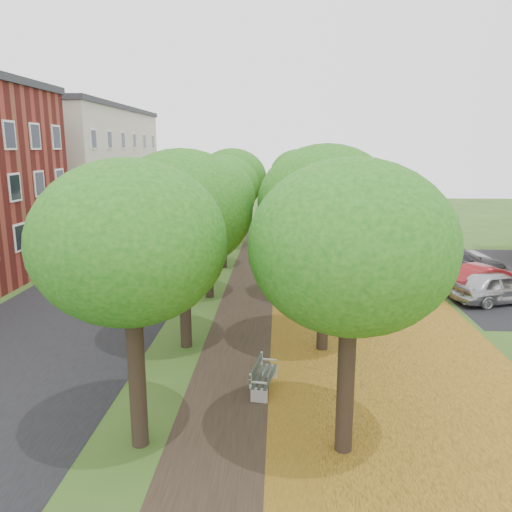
# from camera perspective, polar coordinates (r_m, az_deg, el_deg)

# --- Properties ---
(ground) EXTENTS (120.00, 120.00, 0.00)m
(ground) POSITION_cam_1_polar(r_m,az_deg,el_deg) (12.64, -2.71, -20.90)
(ground) COLOR #2D4C19
(ground) RESTS_ON ground
(street_asphalt) EXTENTS (8.00, 70.00, 0.01)m
(street_asphalt) POSITION_cam_1_polar(r_m,az_deg,el_deg) (27.79, -15.35, -2.56)
(street_asphalt) COLOR black
(street_asphalt) RESTS_ON ground
(footpath) EXTENTS (3.20, 70.00, 0.01)m
(footpath) POSITION_cam_1_polar(r_m,az_deg,el_deg) (26.47, 0.31, -2.85)
(footpath) COLOR black
(footpath) RESTS_ON ground
(leaf_verge) EXTENTS (7.50, 70.00, 0.01)m
(leaf_verge) POSITION_cam_1_polar(r_m,az_deg,el_deg) (26.74, 11.09, -2.92)
(leaf_verge) COLOR #A8761F
(leaf_verge) RESTS_ON ground
(parking_lot) EXTENTS (9.00, 16.00, 0.01)m
(parking_lot) POSITION_cam_1_polar(r_m,az_deg,el_deg) (30.11, 27.04, -2.35)
(parking_lot) COLOR black
(parking_lot) RESTS_ON ground
(tree_row_west) EXTENTS (4.38, 34.38, 6.68)m
(tree_row_west) POSITION_cam_1_polar(r_m,az_deg,el_deg) (25.82, -4.60, 7.53)
(tree_row_west) COLOR black
(tree_row_west) RESTS_ON ground
(tree_row_east) EXTENTS (4.38, 34.38, 6.68)m
(tree_row_east) POSITION_cam_1_polar(r_m,az_deg,el_deg) (25.66, 6.18, 7.47)
(tree_row_east) COLOR black
(tree_row_east) RESTS_ON ground
(building_cream) EXTENTS (10.30, 20.30, 10.40)m
(building_cream) POSITION_cam_1_polar(r_m,az_deg,el_deg) (47.15, -20.12, 9.48)
(building_cream) COLOR beige
(building_cream) RESTS_ON ground
(bench) EXTENTS (0.77, 1.76, 0.80)m
(bench) POSITION_cam_1_polar(r_m,az_deg,el_deg) (14.90, 0.77, -13.56)
(bench) COLOR #29332B
(bench) RESTS_ON ground
(car_silver) EXTENTS (4.61, 3.01, 1.46)m
(car_silver) POSITION_cam_1_polar(r_m,az_deg,el_deg) (25.18, 25.90, -3.20)
(car_silver) COLOR #B1B1B6
(car_silver) RESTS_ON ground
(car_red) EXTENTS (4.70, 3.04, 1.46)m
(car_red) POSITION_cam_1_polar(r_m,az_deg,el_deg) (26.23, 24.90, -2.51)
(car_red) COLOR maroon
(car_red) RESTS_ON ground
(car_grey) EXTENTS (5.47, 3.28, 1.48)m
(car_grey) POSITION_cam_1_polar(r_m,az_deg,el_deg) (29.87, 22.07, -0.55)
(car_grey) COLOR #2E2D32
(car_grey) RESTS_ON ground
(car_white) EXTENTS (5.31, 3.09, 1.39)m
(car_white) POSITION_cam_1_polar(r_m,az_deg,el_deg) (31.24, 21.19, -0.03)
(car_white) COLOR silver
(car_white) RESTS_ON ground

